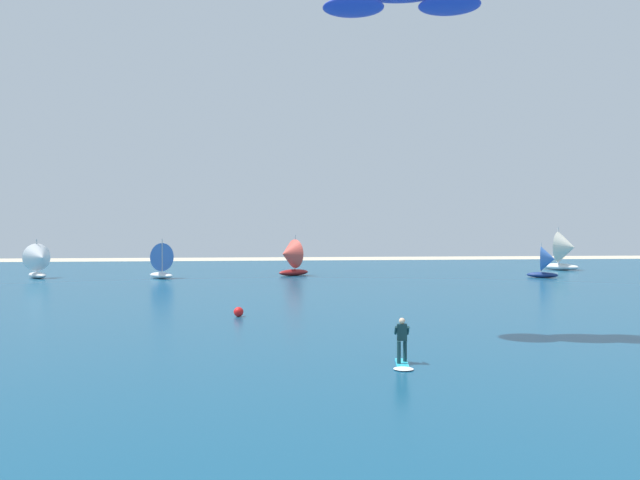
# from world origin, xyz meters

# --- Properties ---
(ocean) EXTENTS (160.00, 90.00, 0.10)m
(ocean) POSITION_xyz_m (0.00, 50.18, 0.05)
(ocean) COLOR navy
(ocean) RESTS_ON ground
(kitesurfer) EXTENTS (0.92, 2.02, 1.67)m
(kitesurfer) POSITION_xyz_m (3.93, 17.83, 0.70)
(kitesurfer) COLOR #26B2CC
(kitesurfer) RESTS_ON ocean
(kite) EXTENTS (7.34, 3.37, 1.07)m
(kite) POSITION_xyz_m (5.19, 23.14, 15.26)
(kite) COLOR #1E33B2
(sailboat_far_left) EXTENTS (3.62, 3.62, 4.10)m
(sailboat_far_left) POSITION_xyz_m (-11.48, 58.98, 1.98)
(sailboat_far_left) COLOR white
(sailboat_far_left) RESTS_ON ocean
(sailboat_leading) EXTENTS (4.02, 3.65, 4.47)m
(sailboat_leading) POSITION_xyz_m (2.20, 60.80, 2.15)
(sailboat_leading) COLOR maroon
(sailboat_leading) RESTS_ON ocean
(sailboat_center_horizon) EXTENTS (3.50, 3.60, 4.03)m
(sailboat_center_horizon) POSITION_xyz_m (-23.60, 59.94, 1.95)
(sailboat_center_horizon) COLOR silver
(sailboat_center_horizon) RESTS_ON ocean
(sailboat_mid_left) EXTENTS (4.73, 4.80, 5.40)m
(sailboat_mid_left) POSITION_xyz_m (36.80, 66.26, 2.57)
(sailboat_mid_left) COLOR white
(sailboat_mid_left) RESTS_ON ocean
(sailboat_heeled_over) EXTENTS (3.32, 2.98, 3.69)m
(sailboat_heeled_over) POSITION_xyz_m (28.72, 55.25, 1.79)
(sailboat_heeled_over) COLOR navy
(sailboat_heeled_over) RESTS_ON ocean
(marker_buoy) EXTENTS (0.55, 0.55, 0.55)m
(marker_buoy) POSITION_xyz_m (-2.32, 30.49, 0.38)
(marker_buoy) COLOR red
(marker_buoy) RESTS_ON ocean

